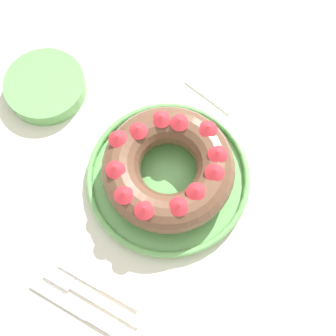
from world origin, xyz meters
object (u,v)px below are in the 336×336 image
object	(u,v)px
serving_knife	(90,317)
napkin	(232,72)
serving_dish	(168,177)
side_bowl	(46,87)
fork	(85,293)
cake_knife	(105,287)
bundt_cake	(168,168)

from	to	relation	value
serving_knife	napkin	bearing A→B (deg)	3.35
serving_dish	side_bowl	size ratio (longest dim) A/B	1.89
serving_knife	serving_dish	bearing A→B (deg)	4.21
fork	side_bowl	size ratio (longest dim) A/B	1.17
serving_dish	cake_knife	distance (m)	0.23
fork	side_bowl	distance (m)	0.43
napkin	cake_knife	bearing A→B (deg)	179.71
bundt_cake	serving_knife	distance (m)	0.30
serving_knife	napkin	xyz separation A→B (m)	(0.57, 0.00, -0.00)
serving_dish	napkin	size ratio (longest dim) A/B	1.86
side_bowl	fork	bearing A→B (deg)	-136.72
fork	serving_knife	size ratio (longest dim) A/B	0.90
fork	serving_knife	distance (m)	0.04
cake_knife	serving_knife	bearing A→B (deg)	-178.87
serving_dish	bundt_cake	bearing A→B (deg)	108.88
serving_dish	serving_knife	bearing A→B (deg)	-178.91
serving_knife	bundt_cake	bearing A→B (deg)	4.23
serving_dish	fork	xyz separation A→B (m)	(-0.26, 0.02, -0.01)
fork	cake_knife	world-z (taller)	cake_knife
cake_knife	side_bowl	bearing A→B (deg)	44.45
serving_dish	fork	size ratio (longest dim) A/B	1.62
fork	bundt_cake	bearing A→B (deg)	-3.43
bundt_cake	fork	size ratio (longest dim) A/B	1.27
serving_knife	cake_knife	world-z (taller)	same
cake_knife	napkin	bearing A→B (deg)	-4.03
serving_dish	serving_knife	xyz separation A→B (m)	(-0.29, -0.01, -0.01)
cake_knife	side_bowl	distance (m)	0.43
cake_knife	napkin	size ratio (longest dim) A/B	1.00
bundt_cake	side_bowl	distance (m)	0.32
bundt_cake	serving_knife	size ratio (longest dim) A/B	1.13
cake_knife	napkin	world-z (taller)	cake_knife
serving_knife	side_bowl	xyz separation A→B (m)	(0.34, 0.32, 0.01)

